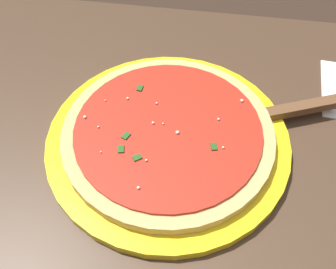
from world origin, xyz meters
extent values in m
cube|color=black|center=(-0.41, 0.30, 0.36)|extent=(0.06, 0.06, 0.72)
cube|color=#473323|center=(0.00, 0.00, 0.73)|extent=(0.97, 0.74, 0.03)
cylinder|color=yellow|center=(-0.04, 0.02, 0.75)|extent=(0.36, 0.36, 0.02)
cylinder|color=#DBB26B|center=(-0.04, 0.02, 0.77)|extent=(0.31, 0.31, 0.02)
cylinder|color=red|center=(-0.04, 0.02, 0.78)|extent=(0.27, 0.27, 0.00)
sphere|color=#EFEACC|center=(-0.03, 0.02, 0.78)|extent=(0.01, 0.01, 0.01)
sphere|color=#EFEACC|center=(0.03, 0.05, 0.78)|extent=(0.00, 0.00, 0.00)
sphere|color=#EFEACC|center=(-0.06, -0.08, 0.78)|extent=(0.00, 0.00, 0.00)
sphere|color=#EFEACC|center=(-0.12, -0.03, 0.78)|extent=(0.00, 0.00, 0.00)
sphere|color=#EFEACC|center=(-0.05, 0.03, 0.78)|extent=(0.00, 0.00, 0.00)
sphere|color=#EFEACC|center=(-0.06, 0.07, 0.78)|extent=(0.00, 0.00, 0.00)
sphere|color=#EFEACC|center=(0.04, 0.00, 0.78)|extent=(0.00, 0.00, 0.00)
sphere|color=#EFEACC|center=(-0.16, 0.02, 0.78)|extent=(0.01, 0.01, 0.01)
sphere|color=#EFEACC|center=(0.06, 0.09, 0.78)|extent=(0.01, 0.01, 0.01)
sphere|color=#EFEACC|center=(-0.14, 0.06, 0.78)|extent=(0.00, 0.00, 0.00)
sphere|color=#EFEACC|center=(-0.11, 0.07, 0.78)|extent=(0.00, 0.00, 0.00)
sphere|color=#EFEACC|center=(-0.06, -0.04, 0.78)|extent=(0.00, 0.00, 0.00)
sphere|color=#EFEACC|center=(-0.14, 0.01, 0.78)|extent=(0.00, 0.00, 0.00)
sphere|color=#EFEACC|center=(-0.06, 0.03, 0.78)|extent=(0.00, 0.00, 0.00)
cube|color=#23561E|center=(-0.10, -0.02, 0.78)|extent=(0.01, 0.01, 0.00)
cube|color=#23561E|center=(-0.10, 0.00, 0.78)|extent=(0.01, 0.01, 0.00)
cube|color=#23561E|center=(-0.07, -0.03, 0.78)|extent=(0.01, 0.01, 0.00)
cube|color=#23561E|center=(-0.10, 0.10, 0.78)|extent=(0.01, 0.01, 0.00)
cube|color=#23561E|center=(0.03, 0.00, 0.78)|extent=(0.01, 0.01, 0.00)
cube|color=silver|center=(0.05, 0.06, 0.76)|extent=(0.11, 0.10, 0.00)
cube|color=brown|center=(0.15, 0.10, 0.77)|extent=(0.13, 0.07, 0.01)
camera|label=1|loc=(0.01, -0.31, 1.20)|focal=40.49mm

